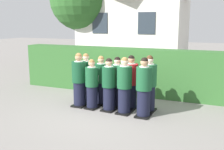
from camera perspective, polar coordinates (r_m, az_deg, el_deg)
ground_plane at (r=8.18m, az=-0.71°, el=-7.56°), size 60.00×60.00×0.00m
student_front_row_0 at (r=8.48m, az=-6.97°, el=-1.29°), size 0.44×0.50×1.70m
student_front_row_1 at (r=8.23m, az=-4.28°, el=-2.20°), size 0.40×0.51×1.53m
student_front_row_2 at (r=7.99m, az=-0.68°, el=-2.34°), size 0.41×0.49×1.59m
student_front_row_3 at (r=7.75m, az=2.65°, el=-2.55°), size 0.43×0.50×1.66m
student_front_row_4 at (r=7.51m, az=6.76°, el=-2.94°), size 0.44×0.49×1.69m
student_rear_row_0 at (r=8.92m, az=-5.47°, el=-0.86°), size 0.43×0.51×1.63m
student_rear_row_1 at (r=8.63m, az=-2.31°, el=-1.39°), size 0.41×0.50×1.58m
student_rear_row_2 at (r=8.42m, az=1.12°, el=-1.71°), size 0.41×0.46×1.58m
student_in_red_blazer at (r=8.21m, az=4.05°, el=-1.79°), size 0.43×0.50×1.65m
student_rear_row_4 at (r=8.00m, az=7.85°, el=-2.10°), size 0.44×0.54×1.68m
hedge at (r=9.91m, az=4.33°, el=0.77°), size 8.94×0.70×1.69m
school_building_main at (r=16.15m, az=4.76°, el=12.53°), size 6.16×4.05×5.90m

